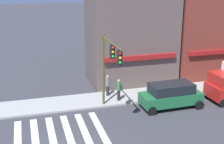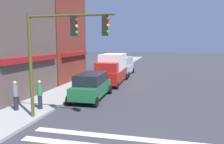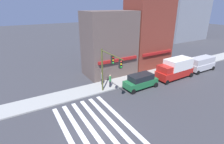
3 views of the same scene
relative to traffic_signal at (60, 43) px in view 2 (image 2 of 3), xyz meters
The scene contains 7 objects.
storefront_row 11.42m from the traffic_signal, 38.03° to the left, with size 15.42×5.30×16.00m.
traffic_signal is the anchor object (origin of this frame).
suv_green 5.81m from the traffic_signal, ahead, with size 4.75×2.12×1.94m.
box_truck_red 11.85m from the traffic_signal, ahead, with size 6.26×2.42×3.04m.
van_silver 18.30m from the traffic_signal, ahead, with size 5.01×2.22×2.34m.
pedestrian_grey_coat 4.63m from the traffic_signal, 76.96° to the left, with size 0.32×0.32×1.77m.
pedestrian_green_top 3.96m from the traffic_signal, 57.58° to the left, with size 0.32×0.32×1.77m.
Camera 2 is at (-6.36, -0.48, 4.11)m, focal length 35.00 mm.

